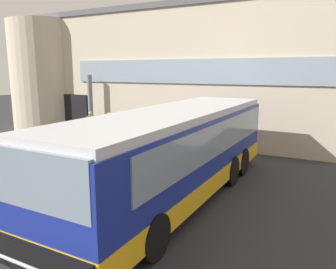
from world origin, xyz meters
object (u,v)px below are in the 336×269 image
at_px(passenger_by_doorway, 110,126).
at_px(safety_bollard_yellow, 198,151).
at_px(bus_main_foreground, 175,155).
at_px(passenger_near_column, 91,124).
at_px(passenger_at_curb_edge, 117,127).
at_px(entry_support_column, 91,107).

height_order(passenger_by_doorway, safety_bollard_yellow, passenger_by_doorway).
xyz_separation_m(bus_main_foreground, passenger_near_column, (-7.64, 5.08, -0.37)).
distance_m(passenger_by_doorway, passenger_at_curb_edge, 0.48).
height_order(bus_main_foreground, passenger_at_curb_edge, bus_main_foreground).
distance_m(entry_support_column, passenger_by_doorway, 2.29).
bearing_deg(bus_main_foreground, passenger_by_doorway, 141.44).
relative_size(passenger_near_column, safety_bollard_yellow, 1.86).
height_order(passenger_at_curb_edge, safety_bollard_yellow, passenger_at_curb_edge).
xyz_separation_m(bus_main_foreground, passenger_at_curb_edge, (-6.00, 5.15, -0.40)).
height_order(bus_main_foreground, passenger_near_column, bus_main_foreground).
xyz_separation_m(passenger_near_column, passenger_by_doorway, (1.16, 0.08, -0.03)).
distance_m(bus_main_foreground, passenger_near_column, 9.18).
height_order(entry_support_column, passenger_by_doorway, entry_support_column).
relative_size(bus_main_foreground, passenger_at_curb_edge, 6.38).
bearing_deg(passenger_by_doorway, entry_support_column, 157.16).
distance_m(entry_support_column, safety_bollard_yellow, 7.76).
height_order(entry_support_column, safety_bollard_yellow, entry_support_column).
distance_m(entry_support_column, passenger_near_column, 1.47).
relative_size(entry_support_column, bus_main_foreground, 0.34).
xyz_separation_m(passenger_by_doorway, passenger_at_curb_edge, (0.48, -0.02, 0.00)).
distance_m(passenger_by_doorway, safety_bollard_yellow, 5.58).
bearing_deg(bus_main_foreground, entry_support_column, 144.63).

